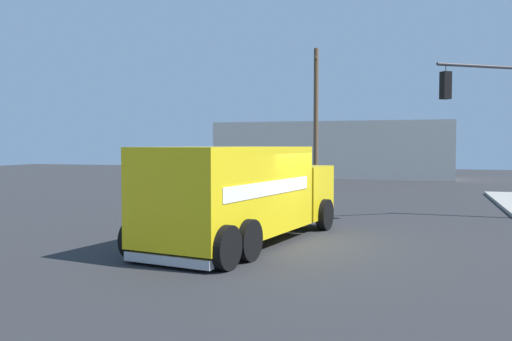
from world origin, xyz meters
The scene contains 5 objects.
ground_plane centered at (0.00, 0.00, 0.00)m, with size 100.00×100.00×0.00m, color #2B2B2D.
delivery_truck centered at (-1.08, -0.65, 1.42)m, with size 3.93×8.17×2.69m.
traffic_light_primary centered at (6.39, 6.47, 3.86)m, with size 3.58×2.56×5.64m.
utility_pole centered at (-3.00, 19.41, 4.58)m, with size 0.44×2.19×8.88m.
building_backdrop centered at (-3.91, 31.39, 2.33)m, with size 19.59×6.00×4.66m, color beige.
Camera 1 is at (3.77, -14.96, 2.74)m, focal length 38.14 mm.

